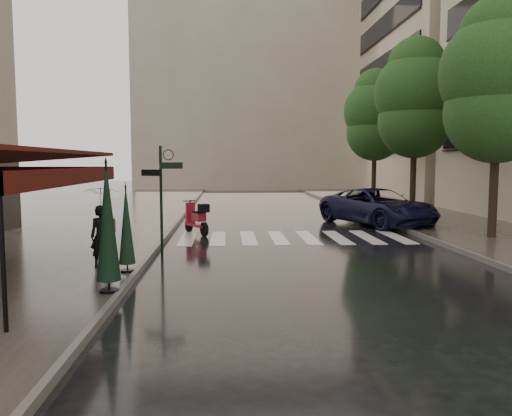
{
  "coord_description": "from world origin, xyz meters",
  "views": [
    {
      "loc": [
        0.65,
        -11.2,
        2.65
      ],
      "look_at": [
        1.45,
        2.3,
        1.4
      ],
      "focal_mm": 35.0,
      "sensor_mm": 36.0,
      "label": 1
    }
  ],
  "objects": [
    {
      "name": "scooter",
      "position": [
        -0.44,
        7.09,
        0.56
      ],
      "size": [
        1.04,
        1.65,
        1.2
      ],
      "rotation": [
        0.0,
        0.0,
        0.5
      ],
      "color": "black",
      "rests_on": "ground"
    },
    {
      "name": "curb_near",
      "position": [
        -1.45,
        12.0,
        0.07
      ],
      "size": [
        0.12,
        60.0,
        0.16
      ],
      "primitive_type": "cube",
      "color": "#595651",
      "rests_on": "ground"
    },
    {
      "name": "tree_far",
      "position": [
        9.7,
        19.0,
        5.46
      ],
      "size": [
        3.8,
        3.8,
        8.16
      ],
      "color": "black",
      "rests_on": "sidewalk_far"
    },
    {
      "name": "parasol_back",
      "position": [
        -1.65,
        0.3,
        1.2
      ],
      "size": [
        0.37,
        0.37,
        2.0
      ],
      "color": "black",
      "rests_on": "sidewalk_near"
    },
    {
      "name": "signpost",
      "position": [
        -1.19,
        3.0,
        1.83
      ],
      "size": [
        1.17,
        0.29,
        3.1
      ],
      "color": "black",
      "rests_on": "ground"
    },
    {
      "name": "crosswalk",
      "position": [
        2.98,
        6.0,
        0.01
      ],
      "size": [
        7.85,
        3.2,
        0.01
      ],
      "color": "silver",
      "rests_on": "ground"
    },
    {
      "name": "backdrop_building",
      "position": [
        3.0,
        38.0,
        10.0
      ],
      "size": [
        22.0,
        6.0,
        20.0
      ],
      "primitive_type": "cube",
      "color": "tan",
      "rests_on": "ground"
    },
    {
      "name": "pedestrian_with_umbrella",
      "position": [
        -2.36,
        0.91,
        1.69
      ],
      "size": [
        1.15,
        1.16,
        2.36
      ],
      "rotation": [
        0.0,
        0.0,
        0.37
      ],
      "color": "black",
      "rests_on": "sidewalk_near"
    },
    {
      "name": "tree_mid",
      "position": [
        9.5,
        12.0,
        5.59
      ],
      "size": [
        3.8,
        3.8,
        8.34
      ],
      "color": "black",
      "rests_on": "sidewalk_far"
    },
    {
      "name": "ground",
      "position": [
        0.0,
        0.0,
        0.0
      ],
      "size": [
        120.0,
        120.0,
        0.0
      ],
      "primitive_type": "plane",
      "color": "black",
      "rests_on": "ground"
    },
    {
      "name": "curb_far",
      "position": [
        7.45,
        12.0,
        0.07
      ],
      "size": [
        0.12,
        60.0,
        0.16
      ],
      "primitive_type": "cube",
      "color": "#595651",
      "rests_on": "ground"
    },
    {
      "name": "tree_near",
      "position": [
        9.6,
        5.0,
        5.32
      ],
      "size": [
        3.8,
        3.8,
        7.99
      ],
      "color": "black",
      "rests_on": "sidewalk_far"
    },
    {
      "name": "parked_car",
      "position": [
        7.0,
        9.36,
        0.77
      ],
      "size": [
        4.55,
        6.08,
        1.53
      ],
      "primitive_type": "imported",
      "rotation": [
        0.0,
        0.0,
        0.41
      ],
      "color": "black",
      "rests_on": "ground"
    },
    {
      "name": "haussmann_far",
      "position": [
        16.5,
        26.0,
        9.25
      ],
      "size": [
        8.0,
        16.0,
        18.5
      ],
      "primitive_type": "cube",
      "color": "tan",
      "rests_on": "ground"
    },
    {
      "name": "parasol_front",
      "position": [
        -1.65,
        -1.5,
        1.51
      ],
      "size": [
        0.46,
        0.46,
        2.58
      ],
      "color": "black",
      "rests_on": "sidewalk_near"
    },
    {
      "name": "sidewalk_near",
      "position": [
        -4.5,
        12.0,
        0.06
      ],
      "size": [
        6.0,
        60.0,
        0.12
      ],
      "primitive_type": "cube",
      "color": "#38332D",
      "rests_on": "ground"
    },
    {
      "name": "sidewalk_far",
      "position": [
        10.25,
        12.0,
        0.06
      ],
      "size": [
        5.5,
        60.0,
        0.12
      ],
      "primitive_type": "cube",
      "color": "#38332D",
      "rests_on": "ground"
    }
  ]
}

